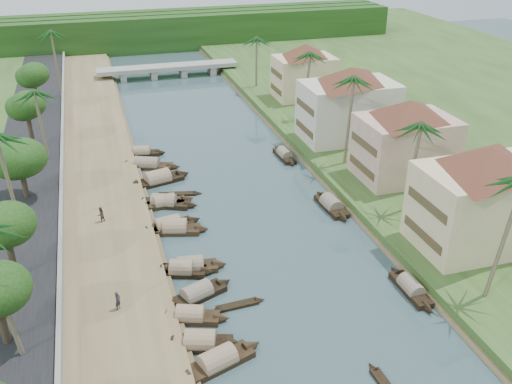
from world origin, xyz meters
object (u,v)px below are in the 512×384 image
object	(u,v)px
bridge	(168,69)
person_near	(118,301)
sampan_1	(200,343)
building_near	(483,196)

from	to	relation	value
bridge	person_near	xyz separation A→B (m)	(-15.54, -73.99, -0.07)
sampan_1	person_near	size ratio (longest dim) A/B	4.27
building_near	sampan_1	xyz separation A→B (m)	(-28.73, -5.56, -5.97)
sampan_1	person_near	xyz separation A→B (m)	(-5.80, 5.57, 1.24)
bridge	sampan_1	size ratio (longest dim) A/B	3.86
building_near	person_near	size ratio (longest dim) A/B	8.74
person_near	sampan_1	bearing A→B (deg)	-97.29
person_near	building_near	bearing A→B (deg)	-53.44
bridge	building_near	xyz separation A→B (m)	(18.99, -74.00, 4.66)
building_near	bridge	bearing A→B (deg)	104.39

